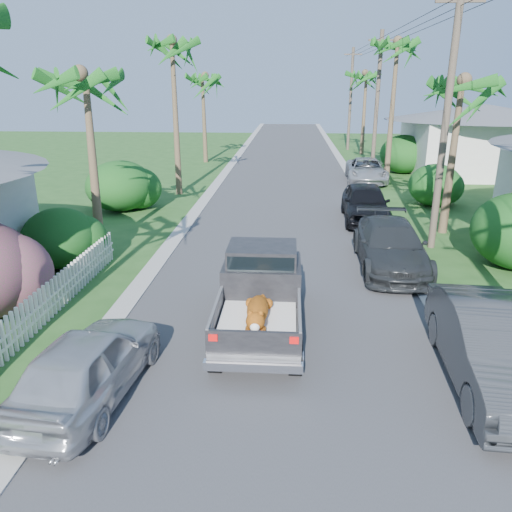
# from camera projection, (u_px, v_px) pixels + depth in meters

# --- Properties ---
(road) EXTENTS (8.00, 100.00, 0.02)m
(road) POSITION_uv_depth(u_px,v_px,m) (286.00, 185.00, 30.58)
(road) COLOR #38383A
(road) RESTS_ON ground
(curb_left) EXTENTS (0.60, 100.00, 0.06)m
(curb_left) POSITION_uv_depth(u_px,v_px,m) (217.00, 184.00, 30.85)
(curb_left) COLOR #A5A39E
(curb_left) RESTS_ON ground
(curb_right) EXTENTS (0.60, 100.00, 0.06)m
(curb_right) POSITION_uv_depth(u_px,v_px,m) (357.00, 185.00, 30.29)
(curb_right) COLOR #A5A39E
(curb_right) RESTS_ON ground
(pickup_truck) EXTENTS (1.98, 5.12, 2.06)m
(pickup_truck) POSITION_uv_depth(u_px,v_px,m) (261.00, 289.00, 12.45)
(pickup_truck) COLOR black
(pickup_truck) RESTS_ON ground
(parked_car_rn) EXTENTS (2.01, 5.10, 1.65)m
(parked_car_rn) POSITION_uv_depth(u_px,v_px,m) (495.00, 347.00, 10.02)
(parked_car_rn) COLOR #2F3134
(parked_car_rn) RESTS_ON ground
(parked_car_rm) EXTENTS (2.23, 5.27, 1.52)m
(parked_car_rm) POSITION_uv_depth(u_px,v_px,m) (391.00, 246.00, 16.56)
(parked_car_rm) COLOR #292C2D
(parked_car_rm) RESTS_ON ground
(parked_car_rf) EXTENTS (2.09, 4.89, 1.65)m
(parked_car_rf) POSITION_uv_depth(u_px,v_px,m) (365.00, 203.00, 22.24)
(parked_car_rf) COLOR black
(parked_car_rf) RESTS_ON ground
(parked_car_rd) EXTENTS (2.68, 5.31, 1.44)m
(parked_car_rd) POSITION_uv_depth(u_px,v_px,m) (366.00, 171.00, 31.33)
(parked_car_rd) COLOR #A9ABB0
(parked_car_rd) RESTS_ON ground
(parked_car_ln) EXTENTS (2.09, 4.34, 1.43)m
(parked_car_ln) POSITION_uv_depth(u_px,v_px,m) (88.00, 365.00, 9.61)
(parked_car_ln) COLOR #B1B3B8
(parked_car_ln) RESTS_ON ground
(palm_l_b) EXTENTS (4.40, 4.40, 7.40)m
(palm_l_b) POSITION_uv_depth(u_px,v_px,m) (83.00, 75.00, 16.75)
(palm_l_b) COLOR brown
(palm_l_b) RESTS_ON ground
(palm_l_c) EXTENTS (4.40, 4.40, 9.20)m
(palm_l_c) POSITION_uv_depth(u_px,v_px,m) (172.00, 42.00, 25.56)
(palm_l_c) COLOR brown
(palm_l_c) RESTS_ON ground
(palm_l_d) EXTENTS (4.40, 4.40, 7.70)m
(palm_l_d) POSITION_uv_depth(u_px,v_px,m) (203.00, 76.00, 37.39)
(palm_l_d) COLOR brown
(palm_l_d) RESTS_ON ground
(palm_r_b) EXTENTS (4.40, 4.40, 7.20)m
(palm_r_b) POSITION_uv_depth(u_px,v_px,m) (462.00, 81.00, 18.79)
(palm_r_b) COLOR brown
(palm_r_b) RESTS_ON ground
(palm_r_c) EXTENTS (4.40, 4.40, 9.40)m
(palm_r_c) POSITION_uv_depth(u_px,v_px,m) (398.00, 43.00, 28.49)
(palm_r_c) COLOR brown
(palm_r_c) RESTS_ON ground
(palm_r_d) EXTENTS (4.40, 4.40, 8.00)m
(palm_r_d) POSITION_uv_depth(u_px,v_px,m) (367.00, 73.00, 42.12)
(palm_r_d) COLOR brown
(palm_r_d) RESTS_ON ground
(shrub_l_c) EXTENTS (2.40, 2.64, 2.00)m
(shrub_l_c) POSITION_uv_depth(u_px,v_px,m) (60.00, 238.00, 16.58)
(shrub_l_c) COLOR #154C1B
(shrub_l_c) RESTS_ON ground
(shrub_l_d) EXTENTS (3.20, 3.52, 2.40)m
(shrub_l_d) POSITION_uv_depth(u_px,v_px,m) (120.00, 186.00, 24.10)
(shrub_l_d) COLOR #154C1B
(shrub_l_d) RESTS_ON ground
(shrub_r_c) EXTENTS (2.60, 2.86, 2.10)m
(shrub_r_c) POSITION_uv_depth(u_px,v_px,m) (435.00, 185.00, 25.04)
(shrub_r_c) COLOR #154C1B
(shrub_r_c) RESTS_ON ground
(shrub_r_d) EXTENTS (3.20, 3.52, 2.60)m
(shrub_r_d) POSITION_uv_depth(u_px,v_px,m) (404.00, 154.00, 34.36)
(shrub_r_d) COLOR #154C1B
(shrub_r_d) RESTS_ON ground
(picket_fence) EXTENTS (0.10, 11.00, 1.00)m
(picket_fence) POSITION_uv_depth(u_px,v_px,m) (37.00, 311.00, 12.41)
(picket_fence) COLOR white
(picket_fence) RESTS_ON ground
(house_right_far) EXTENTS (9.00, 8.00, 4.60)m
(house_right_far) POSITION_uv_depth(u_px,v_px,m) (480.00, 143.00, 33.77)
(house_right_far) COLOR silver
(house_right_far) RESTS_ON ground
(utility_pole_b) EXTENTS (1.60, 0.26, 9.00)m
(utility_pole_b) POSITION_uv_depth(u_px,v_px,m) (446.00, 122.00, 17.40)
(utility_pole_b) COLOR brown
(utility_pole_b) RESTS_ON ground
(utility_pole_c) EXTENTS (1.60, 0.26, 9.00)m
(utility_pole_c) POSITION_uv_depth(u_px,v_px,m) (377.00, 105.00, 31.55)
(utility_pole_c) COLOR brown
(utility_pole_c) RESTS_ON ground
(utility_pole_d) EXTENTS (1.60, 0.26, 9.00)m
(utility_pole_d) POSITION_uv_depth(u_px,v_px,m) (350.00, 99.00, 45.70)
(utility_pole_d) COLOR brown
(utility_pole_d) RESTS_ON ground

